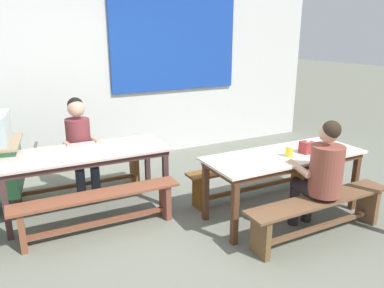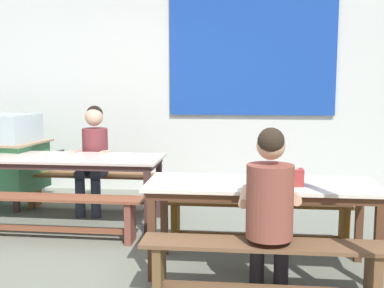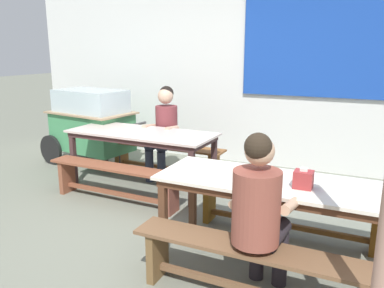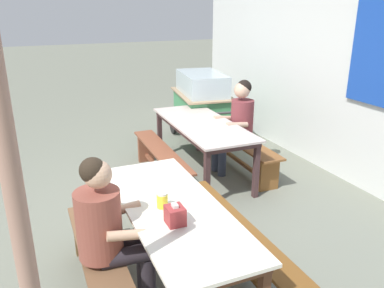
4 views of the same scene
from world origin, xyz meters
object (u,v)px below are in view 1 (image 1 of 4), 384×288
condiment_jar (289,151)px  bench_far_back (79,171)px  bench_near_back (252,174)px  dining_table_far (85,157)px  person_center_facing (80,142)px  bench_far_front (99,206)px  tissue_box (307,147)px  bench_near_front (319,211)px  person_near_front (321,172)px  dining_table_near (284,160)px

condiment_jar → bench_far_back: bearing=136.7°
bench_near_back → bench_far_back: bearing=149.3°
dining_table_far → person_center_facing: (0.05, 0.49, 0.05)m
bench_far_front → tissue_box: tissue_box is taller
bench_far_back → condiment_jar: bearing=-43.3°
bench_far_back → bench_near_front: size_ratio=1.02×
bench_near_front → person_near_front: size_ratio=1.39×
dining_table_far → condiment_jar: 2.26m
bench_near_back → tissue_box: (0.24, -0.64, 0.50)m
dining_table_near → bench_near_front: size_ratio=1.08×
dining_table_near → bench_far_back: dining_table_near is taller
dining_table_far → bench_far_back: 0.67m
bench_far_front → person_near_front: 2.27m
person_center_facing → bench_near_front: bearing=-49.6°
person_near_front → person_center_facing: person_center_facing is taller
bench_far_front → person_near_front: (1.96, -1.07, 0.39)m
person_center_facing → tissue_box: (2.11, -1.70, 0.09)m
bench_near_front → tissue_box: (0.25, 0.48, 0.50)m
bench_far_back → bench_near_front: (1.90, -2.26, 0.00)m
bench_near_front → person_center_facing: 2.90m
dining_table_far → condiment_jar: size_ratio=15.58×
bench_far_back → condiment_jar: (1.89, -1.78, 0.49)m
bench_far_back → dining_table_near: bearing=-41.7°
bench_near_back → bench_near_front: (-0.01, -1.12, -0.00)m
dining_table_near → person_center_facing: bearing=139.0°
bench_far_front → tissue_box: size_ratio=11.22×
bench_far_front → bench_near_front: (1.92, -1.14, 0.00)m
dining_table_far → person_center_facing: person_center_facing is taller
tissue_box → bench_far_front: bearing=163.3°
bench_near_back → person_center_facing: person_center_facing is taller
dining_table_near → condiment_jar: bearing=-101.5°
condiment_jar → dining_table_near: bearing=78.5°
person_near_front → person_center_facing: (-1.90, 2.12, 0.02)m
bench_far_back → person_near_front: bearing=-48.6°
bench_far_front → person_near_front: size_ratio=1.41×
bench_far_back → bench_far_front: size_ratio=1.01×
bench_far_front → bench_near_front: bearing=-30.5°
tissue_box → bench_near_back: bearing=110.3°
bench_far_back → bench_far_front: bearing=-91.3°
bench_far_front → bench_near_front: 2.23m
person_center_facing → bench_near_back: bearing=-29.6°
bench_far_front → person_center_facing: size_ratio=1.38×
bench_far_back → bench_near_back: bearing=-30.7°
dining_table_near → bench_far_front: size_ratio=1.06×
person_near_front → condiment_jar: bearing=96.4°
dining_table_near → bench_far_front: (-1.93, 0.57, -0.36)m
dining_table_far → bench_near_front: dining_table_far is taller
bench_far_front → person_center_facing: 1.13m
bench_near_back → person_near_front: bearing=-88.6°
dining_table_far → bench_far_back: (0.01, 0.56, -0.36)m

